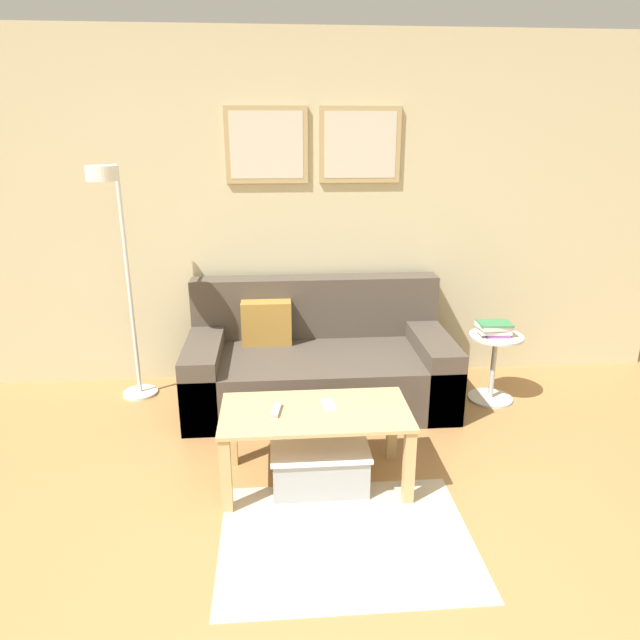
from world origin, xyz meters
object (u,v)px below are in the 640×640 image
(floor_lamp, at_px, (117,249))
(book_stack, at_px, (495,328))
(couch, at_px, (318,363))
(coffee_table, at_px, (315,424))
(storage_bin, at_px, (319,461))
(side_table, at_px, (494,361))
(cell_phone, at_px, (329,405))
(remote_control, at_px, (276,410))

(floor_lamp, distance_m, book_stack, 2.63)
(couch, xyz_separation_m, coffee_table, (-0.09, -1.06, 0.08))
(book_stack, bearing_deg, couch, 174.11)
(coffee_table, relative_size, storage_bin, 1.91)
(coffee_table, distance_m, book_stack, 1.64)
(side_table, bearing_deg, couch, 174.07)
(book_stack, bearing_deg, storage_bin, -144.70)
(book_stack, xyz_separation_m, cell_phone, (-1.26, -0.88, -0.10))
(floor_lamp, bearing_deg, book_stack, -2.25)
(coffee_table, relative_size, remote_control, 6.79)
(side_table, bearing_deg, storage_bin, -145.10)
(side_table, xyz_separation_m, remote_control, (-1.56, -0.93, 0.15))
(couch, height_order, cell_phone, couch)
(floor_lamp, bearing_deg, couch, 1.20)
(storage_bin, bearing_deg, side_table, 34.90)
(coffee_table, bearing_deg, cell_phone, 34.95)
(couch, distance_m, coffee_table, 1.07)
(side_table, distance_m, cell_phone, 1.55)
(couch, bearing_deg, floor_lamp, -178.80)
(remote_control, bearing_deg, coffee_table, 9.46)
(couch, xyz_separation_m, book_stack, (1.24, -0.13, 0.27))
(couch, xyz_separation_m, floor_lamp, (-1.32, -0.03, 0.86))
(couch, xyz_separation_m, remote_control, (-0.30, -1.06, 0.18))
(coffee_table, distance_m, side_table, 1.64)
(storage_bin, bearing_deg, coffee_table, -171.62)
(storage_bin, height_order, side_table, side_table)
(side_table, bearing_deg, remote_control, -149.13)
(couch, xyz_separation_m, storage_bin, (-0.07, -1.06, -0.15))
(side_table, height_order, book_stack, book_stack)
(remote_control, distance_m, cell_phone, 0.29)
(side_table, bearing_deg, coffee_table, -145.43)
(remote_control, xyz_separation_m, cell_phone, (0.29, 0.06, -0.01))
(coffee_table, distance_m, remote_control, 0.23)
(coffee_table, distance_m, floor_lamp, 1.78)
(couch, bearing_deg, storage_bin, -93.95)
(coffee_table, height_order, floor_lamp, floor_lamp)
(floor_lamp, xyz_separation_m, remote_control, (1.01, -1.04, -0.68))
(floor_lamp, bearing_deg, coffee_table, -40.23)
(floor_lamp, height_order, book_stack, floor_lamp)
(coffee_table, bearing_deg, side_table, 34.57)
(coffee_table, relative_size, book_stack, 4.16)
(side_table, xyz_separation_m, book_stack, (-0.02, 0.00, 0.25))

